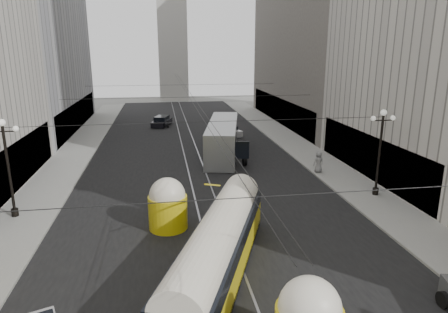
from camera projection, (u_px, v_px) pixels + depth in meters
name	position (u px, v px, depth m)	size (l,w,h in m)	color
road	(191.00, 154.00, 41.73)	(20.00, 85.00, 0.02)	black
sidewalk_left	(78.00, 150.00, 43.23)	(4.00, 72.00, 0.15)	gray
sidewalk_right	(291.00, 142.00, 46.86)	(4.00, 72.00, 0.15)	gray
rail_left	(184.00, 154.00, 41.61)	(0.12, 85.00, 0.04)	gray
rail_right	(198.00, 154.00, 41.84)	(0.12, 85.00, 0.04)	gray
building_left_far	(19.00, 18.00, 49.73)	(12.60, 28.60, 28.60)	#999999
building_right_far	(324.00, 6.00, 55.26)	(12.60, 32.60, 32.60)	#514C47
distant_tower	(172.00, 27.00, 83.08)	(6.00, 6.00, 31.36)	#B2AFA8
lamppost_left_mid	(8.00, 163.00, 25.02)	(1.86, 0.44, 6.37)	black
lamppost_right_mid	(380.00, 148.00, 28.83)	(1.86, 0.44, 6.37)	black
catenary	(192.00, 99.00, 39.24)	(25.00, 72.00, 0.23)	black
streetcar	(219.00, 246.00, 18.93)	(6.93, 14.07, 3.27)	gold
city_bus	(223.00, 137.00, 41.19)	(5.46, 13.77, 3.40)	gray
sedan_white_far	(228.00, 131.00, 50.53)	(3.13, 4.64, 1.35)	silver
sedan_dark_far	(162.00, 122.00, 56.67)	(3.12, 4.83, 1.42)	black
pedestrian_sidewalk_right	(319.00, 162.00, 34.90)	(0.91, 0.56, 1.87)	slate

